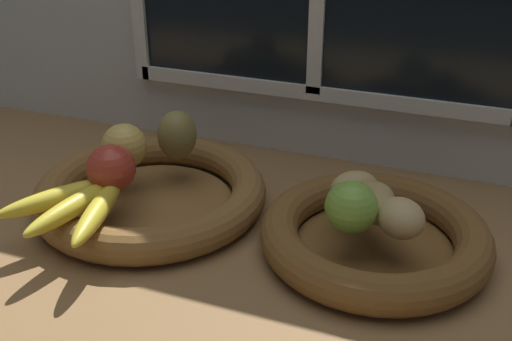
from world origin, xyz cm
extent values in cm
cube|color=olive|center=(0.00, 0.00, -1.50)|extent=(140.00, 90.00, 3.00)
cube|color=white|center=(0.00, 27.50, 12.00)|extent=(64.00, 1.20, 2.40)
cylinder|color=brown|center=(-17.63, 2.96, 0.50)|extent=(23.94, 23.94, 1.00)
torus|color=brown|center=(-17.63, 2.96, 2.51)|extent=(34.21, 34.21, 5.02)
cylinder|color=brown|center=(15.63, 2.96, 0.50)|extent=(20.66, 20.66, 1.00)
torus|color=brown|center=(15.63, 2.96, 2.51)|extent=(30.21, 30.21, 5.02)
sphere|color=#DBB756|center=(-22.61, 4.71, 8.41)|extent=(6.79, 6.79, 6.79)
sphere|color=#B73828|center=(-20.30, -2.47, 8.43)|extent=(6.84, 6.84, 6.84)
ellipsoid|color=olive|center=(-16.60, 10.15, 8.87)|extent=(7.36, 7.63, 7.71)
ellipsoid|color=yellow|center=(-24.48, -8.54, 6.38)|extent=(11.61, 15.73, 2.72)
ellipsoid|color=yellow|center=(-21.27, -9.80, 6.38)|extent=(5.59, 17.24, 2.72)
ellipsoid|color=yellow|center=(-17.82, -9.69, 6.38)|extent=(6.65, 17.18, 2.72)
sphere|color=brown|center=(-19.82, -1.42, 6.38)|extent=(2.45, 2.45, 2.45)
ellipsoid|color=#A38451|center=(15.63, 2.96, 7.29)|extent=(6.65, 9.13, 4.56)
ellipsoid|color=tan|center=(18.91, -0.31, 7.49)|extent=(8.37, 8.24, 4.94)
ellipsoid|color=tan|center=(11.95, 5.83, 7.34)|extent=(8.14, 7.66, 4.65)
sphere|color=#7AAD3D|center=(12.99, -1.01, 8.33)|extent=(6.62, 6.62, 6.62)
camera|label=1|loc=(24.70, -65.59, 46.21)|focal=42.78mm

